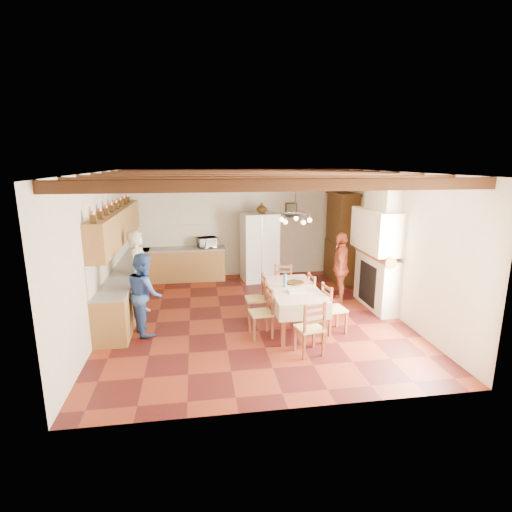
# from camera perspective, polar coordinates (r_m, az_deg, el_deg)

# --- Properties ---
(floor) EXTENTS (6.00, 6.50, 0.02)m
(floor) POSITION_cam_1_polar(r_m,az_deg,el_deg) (8.54, -0.37, -8.75)
(floor) COLOR #441312
(floor) RESTS_ON ground
(ceiling) EXTENTS (6.00, 6.50, 0.02)m
(ceiling) POSITION_cam_1_polar(r_m,az_deg,el_deg) (7.90, -0.40, 11.97)
(ceiling) COLOR silver
(ceiling) RESTS_ON ground
(wall_back) EXTENTS (6.00, 0.02, 3.00)m
(wall_back) POSITION_cam_1_polar(r_m,az_deg,el_deg) (11.27, -2.76, 4.69)
(wall_back) COLOR beige
(wall_back) RESTS_ON ground
(wall_front) EXTENTS (6.00, 0.02, 3.00)m
(wall_front) POSITION_cam_1_polar(r_m,az_deg,el_deg) (5.00, 4.99, -6.67)
(wall_front) COLOR beige
(wall_front) RESTS_ON ground
(wall_left) EXTENTS (0.02, 6.50, 3.00)m
(wall_left) POSITION_cam_1_polar(r_m,az_deg,el_deg) (8.23, -21.62, 0.46)
(wall_left) COLOR beige
(wall_left) RESTS_ON ground
(wall_right) EXTENTS (0.02, 6.50, 3.00)m
(wall_right) POSITION_cam_1_polar(r_m,az_deg,el_deg) (9.01, 18.93, 1.75)
(wall_right) COLOR beige
(wall_right) RESTS_ON ground
(ceiling_beams) EXTENTS (6.00, 6.30, 0.16)m
(ceiling_beams) POSITION_cam_1_polar(r_m,az_deg,el_deg) (7.91, -0.40, 11.24)
(ceiling_beams) COLOR #361F11
(ceiling_beams) RESTS_ON ground
(lower_cabinets_left) EXTENTS (0.60, 4.30, 0.86)m
(lower_cabinets_left) POSITION_cam_1_polar(r_m,az_deg,el_deg) (9.43, -17.84, -4.39)
(lower_cabinets_left) COLOR brown
(lower_cabinets_left) RESTS_ON ground
(lower_cabinets_back) EXTENTS (2.30, 0.60, 0.86)m
(lower_cabinets_back) POSITION_cam_1_polar(r_m,az_deg,el_deg) (11.13, -10.49, -1.26)
(lower_cabinets_back) COLOR brown
(lower_cabinets_back) RESTS_ON ground
(countertop_left) EXTENTS (0.62, 4.30, 0.04)m
(countertop_left) POSITION_cam_1_polar(r_m,az_deg,el_deg) (9.31, -18.04, -1.75)
(countertop_left) COLOR slate
(countertop_left) RESTS_ON lower_cabinets_left
(countertop_back) EXTENTS (2.34, 0.62, 0.04)m
(countertop_back) POSITION_cam_1_polar(r_m,az_deg,el_deg) (11.03, -10.59, 1.00)
(countertop_back) COLOR slate
(countertop_back) RESTS_ON lower_cabinets_back
(backsplash_left) EXTENTS (0.03, 4.30, 0.60)m
(backsplash_left) POSITION_cam_1_polar(r_m,az_deg,el_deg) (9.29, -19.91, 0.10)
(backsplash_left) COLOR beige
(backsplash_left) RESTS_ON ground
(backsplash_back) EXTENTS (2.30, 0.03, 0.60)m
(backsplash_back) POSITION_cam_1_polar(r_m,az_deg,el_deg) (11.25, -10.62, 2.91)
(backsplash_back) COLOR beige
(backsplash_back) RESTS_ON ground
(upper_cabinets) EXTENTS (0.35, 4.20, 0.70)m
(upper_cabinets) POSITION_cam_1_polar(r_m,az_deg,el_deg) (9.14, -19.25, 4.11)
(upper_cabinets) COLOR brown
(upper_cabinets) RESTS_ON ground
(fireplace) EXTENTS (0.56, 1.60, 2.80)m
(fireplace) POSITION_cam_1_polar(r_m,az_deg,el_deg) (9.08, 16.68, 1.35)
(fireplace) COLOR beige
(fireplace) RESTS_ON ground
(wall_picture) EXTENTS (0.34, 0.03, 0.42)m
(wall_picture) POSITION_cam_1_polar(r_m,az_deg,el_deg) (11.45, 5.03, 6.56)
(wall_picture) COLOR black
(wall_picture) RESTS_ON ground
(refrigerator) EXTENTS (1.00, 0.85, 1.85)m
(refrigerator) POSITION_cam_1_polar(r_m,az_deg,el_deg) (10.85, 0.50, 1.28)
(refrigerator) COLOR white
(refrigerator) RESTS_ON floor
(hutch) EXTENTS (0.59, 1.34, 2.40)m
(hutch) POSITION_cam_1_polar(r_m,az_deg,el_deg) (11.07, 12.08, 2.67)
(hutch) COLOR #37220E
(hutch) RESTS_ON floor
(dining_table) EXTENTS (0.94, 1.83, 0.80)m
(dining_table) POSITION_cam_1_polar(r_m,az_deg,el_deg) (7.85, 5.38, -5.17)
(dining_table) COLOR beige
(dining_table) RESTS_ON floor
(chandelier) EXTENTS (0.47, 0.47, 0.03)m
(chandelier) POSITION_cam_1_polar(r_m,az_deg,el_deg) (7.50, 5.63, 6.00)
(chandelier) COLOR black
(chandelier) RESTS_ON ground
(chair_left_near) EXTENTS (0.44, 0.45, 0.96)m
(chair_left_near) POSITION_cam_1_polar(r_m,az_deg,el_deg) (7.48, 0.70, -7.98)
(chair_left_near) COLOR brown
(chair_left_near) RESTS_ON floor
(chair_left_far) EXTENTS (0.41, 0.43, 0.96)m
(chair_left_far) POSITION_cam_1_polar(r_m,az_deg,el_deg) (8.21, -0.04, -6.01)
(chair_left_far) COLOR brown
(chair_left_far) RESTS_ON floor
(chair_right_near) EXTENTS (0.46, 0.47, 0.96)m
(chair_right_near) POSITION_cam_1_polar(r_m,az_deg,el_deg) (7.82, 11.11, -7.29)
(chair_right_near) COLOR brown
(chair_right_near) RESTS_ON floor
(chair_right_far) EXTENTS (0.42, 0.44, 0.96)m
(chair_right_far) POSITION_cam_1_polar(r_m,az_deg,el_deg) (8.43, 8.96, -5.64)
(chair_right_far) COLOR brown
(chair_right_far) RESTS_ON floor
(chair_end_near) EXTENTS (0.49, 0.48, 0.96)m
(chair_end_near) POSITION_cam_1_polar(r_m,az_deg,el_deg) (6.91, 7.65, -10.01)
(chair_end_near) COLOR brown
(chair_end_near) RESTS_ON floor
(chair_end_far) EXTENTS (0.50, 0.49, 0.96)m
(chair_end_far) POSITION_cam_1_polar(r_m,az_deg,el_deg) (8.93, 3.83, -4.41)
(chair_end_far) COLOR brown
(chair_end_far) RESTS_ON floor
(person_man) EXTENTS (0.58, 0.75, 1.82)m
(person_man) POSITION_cam_1_polar(r_m,az_deg,el_deg) (8.78, -16.31, -2.32)
(person_man) COLOR beige
(person_man) RESTS_ON floor
(person_woman_blue) EXTENTS (0.81, 0.91, 1.56)m
(person_woman_blue) POSITION_cam_1_polar(r_m,az_deg,el_deg) (7.84, -15.61, -5.17)
(person_woman_blue) COLOR #3454A0
(person_woman_blue) RESTS_ON floor
(person_woman_red) EXTENTS (0.73, 1.04, 1.64)m
(person_woman_red) POSITION_cam_1_polar(r_m,az_deg,el_deg) (9.39, 11.97, -1.63)
(person_woman_red) COLOR #B44B2D
(person_woman_red) RESTS_ON floor
(microwave) EXTENTS (0.58, 0.47, 0.28)m
(microwave) POSITION_cam_1_polar(r_m,az_deg,el_deg) (10.99, -6.98, 1.95)
(microwave) COLOR silver
(microwave) RESTS_ON countertop_back
(fridge_vase) EXTENTS (0.29, 0.29, 0.28)m
(fridge_vase) POSITION_cam_1_polar(r_m,az_deg,el_deg) (10.69, 0.81, 6.89)
(fridge_vase) COLOR #37220E
(fridge_vase) RESTS_ON refrigerator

